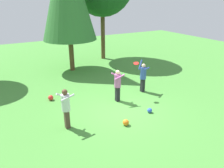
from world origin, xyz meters
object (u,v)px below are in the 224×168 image
at_px(person_thrower, 143,75).
at_px(ball_red, 51,98).
at_px(frisbee, 136,63).
at_px(person_bystander, 66,105).
at_px(ball_orange, 126,122).
at_px(ball_blue, 150,110).
at_px(person_catcher, 118,83).

height_order(person_thrower, ball_red, person_thrower).
relative_size(person_thrower, frisbee, 4.87).
distance_m(person_bystander, ball_red, 3.07).
distance_m(person_thrower, ball_orange, 3.85).
relative_size(person_thrower, ball_blue, 8.00).
xyz_separation_m(person_thrower, ball_orange, (-2.76, -2.53, -0.86)).
xyz_separation_m(person_bystander, frisbee, (4.15, 1.07, 0.88)).
xyz_separation_m(frisbee, ball_red, (-4.09, 1.87, -1.78)).
bearing_deg(ball_blue, frisbee, 78.09).
height_order(person_bystander, frisbee, frisbee).
height_order(ball_red, ball_blue, ball_red).
xyz_separation_m(person_thrower, person_catcher, (-1.88, -0.35, 0.01)).
bearing_deg(frisbee, ball_red, 155.40).
relative_size(person_catcher, ball_blue, 7.37).
xyz_separation_m(person_catcher, ball_orange, (-0.88, -2.18, -0.87)).
xyz_separation_m(person_catcher, person_bystander, (-3.10, -1.14, 0.03)).
bearing_deg(ball_red, person_thrower, -16.46).
bearing_deg(person_bystander, person_catcher, 5.74).
height_order(frisbee, ball_red, frisbee).
distance_m(person_bystander, ball_blue, 3.95).
bearing_deg(person_bystander, ball_red, 74.36).
height_order(ball_orange, ball_blue, ball_orange).
distance_m(person_thrower, frisbee, 1.30).
bearing_deg(frisbee, ball_orange, -132.51).
bearing_deg(ball_orange, person_bystander, 154.71).
height_order(frisbee, ball_blue, frisbee).
relative_size(person_catcher, ball_red, 6.19).
height_order(person_catcher, ball_red, person_catcher).
height_order(person_catcher, person_bystander, person_bystander).
bearing_deg(ball_blue, person_catcher, 110.70).
xyz_separation_m(person_bystander, ball_blue, (3.78, -0.68, -0.92)).
bearing_deg(frisbee, person_thrower, 27.10).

